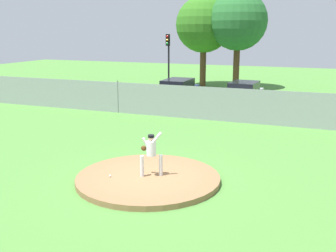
% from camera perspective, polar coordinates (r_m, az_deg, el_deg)
% --- Properties ---
extents(ground_plane, '(80.00, 80.00, 0.00)m').
position_cam_1_polar(ground_plane, '(19.40, 4.48, -1.73)').
color(ground_plane, '#4C8438').
extents(asphalt_strip, '(44.00, 7.00, 0.01)m').
position_cam_1_polar(asphalt_strip, '(27.44, 9.71, 2.62)').
color(asphalt_strip, '#2B2B2D').
rests_on(asphalt_strip, ground_plane).
extents(pitchers_mound, '(4.90, 4.90, 0.18)m').
position_cam_1_polar(pitchers_mound, '(14.01, -2.80, -7.34)').
color(pitchers_mound, olive).
rests_on(pitchers_mound, ground_plane).
extents(pitcher_youth, '(0.78, 0.44, 1.56)m').
position_cam_1_polar(pitcher_youth, '(13.69, -2.41, -3.49)').
color(pitcher_youth, silver).
rests_on(pitcher_youth, pitchers_mound).
extents(baseball, '(0.07, 0.07, 0.07)m').
position_cam_1_polar(baseball, '(13.97, -8.11, -6.94)').
color(baseball, white).
rests_on(baseball, pitchers_mound).
extents(chainlink_fence, '(32.65, 0.07, 2.00)m').
position_cam_1_polar(chainlink_fence, '(22.95, 7.47, 3.01)').
color(chainlink_fence, gray).
rests_on(chainlink_fence, ground_plane).
extents(parked_car_navy, '(1.90, 4.55, 1.70)m').
position_cam_1_polar(parked_car_navy, '(28.26, 1.36, 4.79)').
color(parked_car_navy, '#161E4C').
rests_on(parked_car_navy, ground_plane).
extents(parked_car_silver, '(1.99, 4.15, 1.71)m').
position_cam_1_polar(parked_car_silver, '(27.25, 10.56, 4.23)').
color(parked_car_silver, '#B7BABF').
rests_on(parked_car_silver, ground_plane).
extents(traffic_cone_orange, '(0.40, 0.40, 0.55)m').
position_cam_1_polar(traffic_cone_orange, '(28.03, -4.86, 3.52)').
color(traffic_cone_orange, orange).
rests_on(traffic_cone_orange, asphalt_strip).
extents(traffic_light_near, '(0.28, 0.46, 4.68)m').
position_cam_1_polar(traffic_light_near, '(32.82, 0.04, 10.19)').
color(traffic_light_near, black).
rests_on(traffic_light_near, ground_plane).
extents(tree_leaning_west, '(4.96, 4.96, 7.94)m').
position_cam_1_polar(tree_leaning_west, '(37.19, 5.03, 13.94)').
color(tree_leaning_west, '#4C331E').
rests_on(tree_leaning_west, ground_plane).
extents(tree_broad_left, '(4.99, 4.99, 8.24)m').
position_cam_1_polar(tree_broad_left, '(35.98, 9.78, 14.27)').
color(tree_broad_left, '#4C331E').
rests_on(tree_broad_left, ground_plane).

